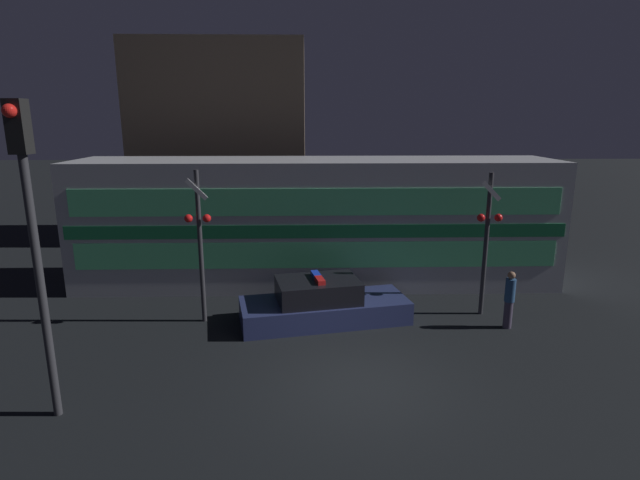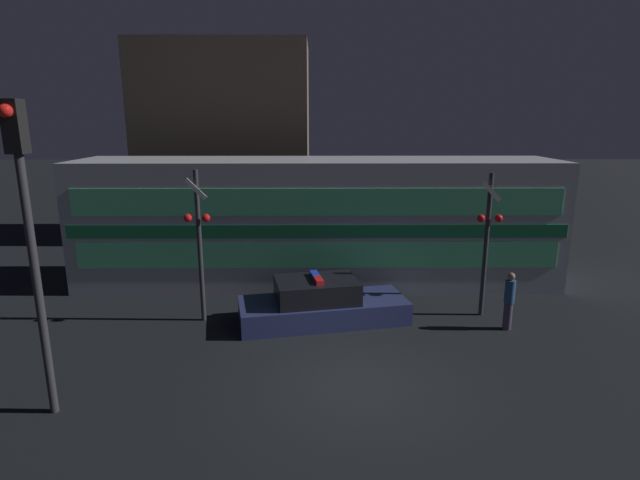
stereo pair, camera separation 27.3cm
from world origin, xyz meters
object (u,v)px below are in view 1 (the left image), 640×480
(pedestrian, at_px, (509,299))
(train, at_px, (316,221))
(traffic_light_corner, at_px, (31,221))
(crossing_signal_near, at_px, (487,237))
(police_car, at_px, (322,304))

(pedestrian, bearing_deg, train, 140.14)
(traffic_light_corner, bearing_deg, train, 57.56)
(crossing_signal_near, bearing_deg, pedestrian, -68.88)
(train, height_order, traffic_light_corner, traffic_light_corner)
(traffic_light_corner, bearing_deg, police_car, 40.13)
(train, relative_size, pedestrian, 10.03)
(traffic_light_corner, bearing_deg, pedestrian, 20.51)
(train, xyz_separation_m, pedestrian, (5.05, -4.22, -1.28))
(crossing_signal_near, bearing_deg, traffic_light_corner, -153.98)
(train, xyz_separation_m, traffic_light_corner, (-5.10, -8.02, 1.68))
(pedestrian, height_order, traffic_light_corner, traffic_light_corner)
(pedestrian, distance_m, traffic_light_corner, 11.23)
(police_car, distance_m, crossing_signal_near, 4.94)
(police_car, distance_m, pedestrian, 5.01)
(traffic_light_corner, bearing_deg, crossing_signal_near, 26.02)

